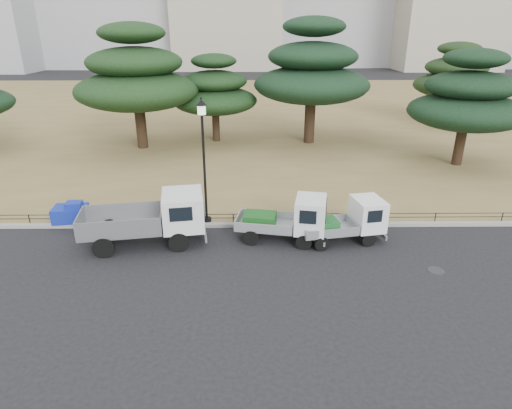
{
  "coord_description": "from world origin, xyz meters",
  "views": [
    {
      "loc": [
        -0.18,
        -14.52,
        8.13
      ],
      "look_at": [
        0.0,
        2.0,
        1.3
      ],
      "focal_mm": 30.0,
      "sensor_mm": 36.0,
      "label": 1
    }
  ],
  "objects_px": {
    "truck_kei_rear": "(348,221)",
    "tarp_pile": "(71,213)",
    "truck_large": "(151,217)",
    "truck_kei_front": "(288,219)",
    "street_lamp": "(203,142)"
  },
  "relations": [
    {
      "from": "truck_kei_rear",
      "to": "tarp_pile",
      "type": "distance_m",
      "value": 12.1
    },
    {
      "from": "truck_large",
      "to": "street_lamp",
      "type": "distance_m",
      "value": 3.76
    },
    {
      "from": "truck_kei_rear",
      "to": "tarp_pile",
      "type": "bearing_deg",
      "value": 161.02
    },
    {
      "from": "street_lamp",
      "to": "truck_kei_front",
      "type": "bearing_deg",
      "value": -24.69
    },
    {
      "from": "truck_kei_front",
      "to": "truck_large",
      "type": "bearing_deg",
      "value": -167.02
    },
    {
      "from": "street_lamp",
      "to": "tarp_pile",
      "type": "height_order",
      "value": "street_lamp"
    },
    {
      "from": "truck_kei_front",
      "to": "street_lamp",
      "type": "height_order",
      "value": "street_lamp"
    },
    {
      "from": "truck_large",
      "to": "tarp_pile",
      "type": "xyz_separation_m",
      "value": [
        -4.03,
        1.93,
        -0.64
      ]
    },
    {
      "from": "truck_kei_rear",
      "to": "truck_large",
      "type": "bearing_deg",
      "value": 170.62
    },
    {
      "from": "truck_kei_front",
      "to": "truck_kei_rear",
      "type": "bearing_deg",
      "value": 9.23
    },
    {
      "from": "street_lamp",
      "to": "truck_large",
      "type": "bearing_deg",
      "value": -137.59
    },
    {
      "from": "truck_kei_rear",
      "to": "truck_kei_front",
      "type": "bearing_deg",
      "value": 168.01
    },
    {
      "from": "truck_large",
      "to": "street_lamp",
      "type": "xyz_separation_m",
      "value": [
        2.01,
        1.84,
        2.6
      ]
    },
    {
      "from": "truck_kei_front",
      "to": "tarp_pile",
      "type": "bearing_deg",
      "value": -179.51
    },
    {
      "from": "truck_large",
      "to": "tarp_pile",
      "type": "distance_m",
      "value": 4.51
    }
  ]
}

